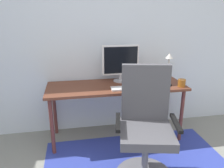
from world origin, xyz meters
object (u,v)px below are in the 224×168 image
Objects in this scene: coffee_cup at (182,83)px; office_chair at (145,136)px; computer_mouse at (156,86)px; keyboard at (129,88)px; cell_phone at (163,81)px; desk at (116,90)px; monitor at (121,61)px; desk_lamp at (169,64)px.

office_chair is at bearing -137.92° from coffee_cup.
computer_mouse is 0.74m from office_chair.
office_chair reaches higher than keyboard.
desk is at bearing 171.84° from cell_phone.
monitor reaches higher than keyboard.
monitor is at bearing 152.63° from desk_lamp.
coffee_cup is at bearing 54.31° from office_chair.
keyboard is 0.55m from cell_phone.
desk_lamp is (-0.15, 0.07, 0.22)m from coffee_cup.
desk is at bearing 165.52° from coffee_cup.
monitor is 1.08× the size of keyboard.
computer_mouse reaches higher than desk.
keyboard is (0.04, -0.30, -0.25)m from monitor.
computer_mouse is 0.09× the size of office_chair.
coffee_cup is (0.75, -0.19, 0.11)m from desk.
office_chair is (-0.63, -0.57, -0.31)m from coffee_cup.
desk_lamp is (0.52, -0.27, -0.00)m from monitor.
coffee_cup reaches higher than cell_phone.
cell_phone is (-0.13, 0.25, -0.04)m from coffee_cup.
monitor is at bearing 157.07° from cell_phone.
office_chair is (-0.32, -0.60, -0.28)m from computer_mouse.
office_chair is at bearing -87.57° from monitor.
monitor is 0.42× the size of office_chair.
monitor is 3.32× the size of cell_phone.
monitor reaches higher than coffee_cup.
monitor is 4.47× the size of computer_mouse.
office_chair is (-0.48, -0.64, -0.52)m from desk_lamp.
computer_mouse is 0.31m from coffee_cup.
desk is at bearing 168.68° from desk_lamp.
monitor is 0.40m from keyboard.
keyboard is at bearing -170.51° from cell_phone.
desk is 11.93× the size of cell_phone.
keyboard is at bearing 176.42° from coffee_cup.
computer_mouse is 0.29m from cell_phone.
monitor is 1.05m from office_chair.
desk_lamp reaches higher than computer_mouse.
desk_lamp is (0.48, 0.03, 0.25)m from keyboard.
desk is 0.70m from desk_lamp.
monitor is 0.54m from computer_mouse.
monitor is (0.08, 0.15, 0.33)m from desk.
computer_mouse is (0.32, -0.01, 0.01)m from keyboard.
coffee_cup reaches higher than desk.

